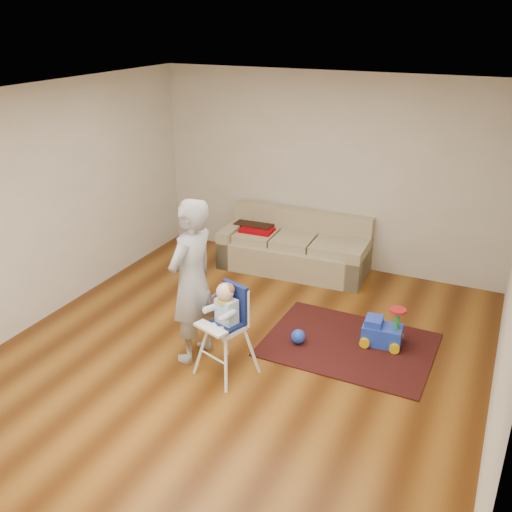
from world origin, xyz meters
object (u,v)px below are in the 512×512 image
at_px(high_chair, 226,331).
at_px(adult, 192,282).
at_px(sofa, 294,243).
at_px(toy_ball, 298,337).
at_px(side_table, 258,238).
at_px(ride_on_toy, 383,325).

distance_m(high_chair, adult, 0.61).
height_order(sofa, toy_ball, sofa).
height_order(toy_ball, high_chair, high_chair).
bearing_deg(side_table, ride_on_toy, -36.65).
distance_m(ride_on_toy, high_chair, 1.78).
relative_size(sofa, ride_on_toy, 4.51).
bearing_deg(adult, ride_on_toy, 128.46).
distance_m(toy_ball, adult, 1.38).
bearing_deg(toy_ball, sofa, 112.98).
distance_m(sofa, high_chair, 2.67).
relative_size(toy_ball, high_chair, 0.16).
xyz_separation_m(side_table, ride_on_toy, (2.29, -1.71, -0.03)).
xyz_separation_m(toy_ball, high_chair, (-0.46, -0.81, 0.39)).
relative_size(high_chair, adult, 0.58).
bearing_deg(high_chair, ride_on_toy, 61.12).
xyz_separation_m(toy_ball, adult, (-0.92, -0.67, 0.78)).
bearing_deg(adult, high_chair, 80.42).
bearing_deg(adult, sofa, -175.64).
relative_size(sofa, toy_ball, 12.83).
bearing_deg(sofa, ride_on_toy, -44.36).
bearing_deg(high_chair, adult, -178.43).
distance_m(side_table, high_chair, 3.07).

